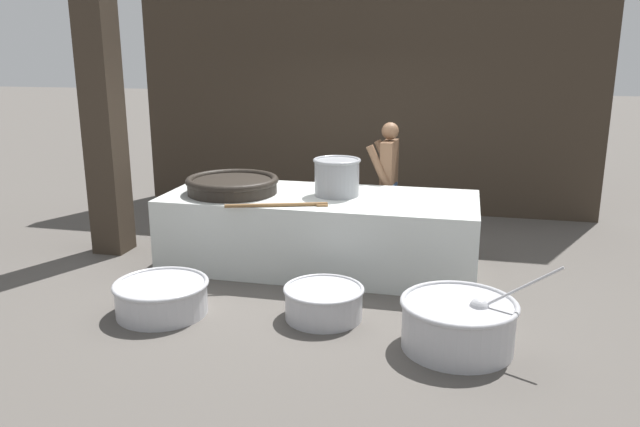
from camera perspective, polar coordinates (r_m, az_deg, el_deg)
ground_plane at (r=7.35m, az=-0.00°, el=-4.79°), size 60.00×60.00×0.00m
back_wall at (r=9.74m, az=3.94°, el=13.33°), size 7.10×0.24×4.44m
support_pillar at (r=7.95m, az=-19.54°, el=12.20°), size 0.39×0.39×4.44m
hearth_platform at (r=7.22m, az=-0.00°, el=-1.62°), size 3.55×1.42×0.85m
giant_wok_near at (r=7.29m, az=-8.02°, el=2.67°), size 1.07×1.07×0.19m
stock_pot at (r=7.08m, az=1.55°, el=3.42°), size 0.54×0.54×0.42m
stirring_paddle at (r=6.62m, az=-3.50°, el=0.79°), size 1.06×0.41×0.04m
cook at (r=8.06m, az=6.25°, el=3.18°), size 0.38×0.59×1.58m
prep_bowl_vegetables at (r=5.46m, az=12.52°, el=-9.65°), size 1.28×0.99×0.83m
prep_bowl_meat at (r=6.21m, az=-14.28°, el=-7.31°), size 0.91×0.91×0.32m
prep_bowl_extra at (r=5.93m, az=0.34°, el=-8.00°), size 0.77×0.77×0.31m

